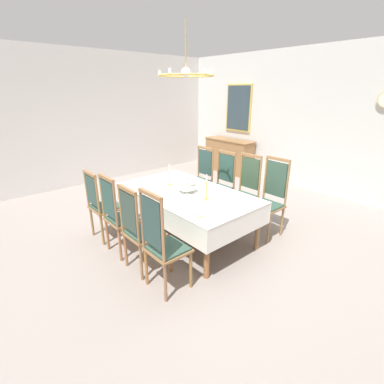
{
  "coord_description": "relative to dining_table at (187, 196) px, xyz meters",
  "views": [
    {
      "loc": [
        3.02,
        -2.52,
        2.19
      ],
      "look_at": [
        0.1,
        0.02,
        0.76
      ],
      "focal_mm": 26.12,
      "sensor_mm": 36.0,
      "label": 1
    }
  ],
  "objects": [
    {
      "name": "ground",
      "position": [
        0.0,
        0.0,
        -0.68
      ],
      "size": [
        7.21,
        7.01,
        0.04
      ],
      "primitive_type": "cube",
      "color": "gray"
    },
    {
      "name": "back_wall",
      "position": [
        0.0,
        3.54,
        0.86
      ],
      "size": [
        7.21,
        0.08,
        3.04
      ],
      "primitive_type": "cube",
      "color": "silver",
      "rests_on": "ground"
    },
    {
      "name": "left_wall",
      "position": [
        -3.64,
        0.0,
        0.86
      ],
      "size": [
        0.08,
        7.01,
        3.04
      ],
      "primitive_type": "cube",
      "color": "silver",
      "rests_on": "ground"
    },
    {
      "name": "dining_table",
      "position": [
        0.0,
        0.0,
        0.0
      ],
      "size": [
        2.14,
        1.21,
        0.73
      ],
      "color": "#9A6C41",
      "rests_on": "ground"
    },
    {
      "name": "tablecloth",
      "position": [
        0.0,
        -0.0,
        0.0
      ],
      "size": [
        2.16,
        1.23,
        0.32
      ],
      "color": "white",
      "rests_on": "dining_table"
    },
    {
      "name": "chair_south_a",
      "position": [
        -0.79,
        -1.01,
        -0.09
      ],
      "size": [
        0.44,
        0.42,
        1.09
      ],
      "color": "#96683F",
      "rests_on": "ground"
    },
    {
      "name": "chair_north_a",
      "position": [
        -0.79,
        1.01,
        -0.07
      ],
      "size": [
        0.44,
        0.42,
        1.15
      ],
      "rotation": [
        0.0,
        0.0,
        3.14
      ],
      "color": "olive",
      "rests_on": "ground"
    },
    {
      "name": "chair_south_b",
      "position": [
        -0.24,
        -1.01,
        -0.07
      ],
      "size": [
        0.44,
        0.42,
        1.15
      ],
      "color": "#965E46",
      "rests_on": "ground"
    },
    {
      "name": "chair_north_b",
      "position": [
        -0.24,
        1.01,
        -0.07
      ],
      "size": [
        0.44,
        0.42,
        1.16
      ],
      "rotation": [
        0.0,
        0.0,
        3.14
      ],
      "color": "#956947",
      "rests_on": "ground"
    },
    {
      "name": "chair_south_c",
      "position": [
        0.3,
        -1.01,
        -0.07
      ],
      "size": [
        0.44,
        0.42,
        1.14
      ],
      "color": "#9A6348",
      "rests_on": "ground"
    },
    {
      "name": "chair_north_c",
      "position": [
        0.3,
        1.01,
        -0.05
      ],
      "size": [
        0.44,
        0.42,
        1.19
      ],
      "rotation": [
        0.0,
        0.0,
        3.14
      ],
      "color": "#915E35",
      "rests_on": "ground"
    },
    {
      "name": "chair_south_d",
      "position": [
        0.79,
        -1.01,
        -0.04
      ],
      "size": [
        0.44,
        0.42,
        1.22
      ],
      "color": "#9C6337",
      "rests_on": "ground"
    },
    {
      "name": "chair_north_d",
      "position": [
        0.79,
        1.01,
        -0.04
      ],
      "size": [
        0.44,
        0.42,
        1.22
      ],
      "rotation": [
        0.0,
        0.0,
        3.14
      ],
      "color": "#976C45",
      "rests_on": "ground"
    },
    {
      "name": "soup_tureen",
      "position": [
        0.01,
        0.0,
        0.19
      ],
      "size": [
        0.29,
        0.29,
        0.23
      ],
      "color": "silver",
      "rests_on": "tablecloth"
    },
    {
      "name": "candlestick_west",
      "position": [
        -0.42,
        0.0,
        0.21
      ],
      "size": [
        0.07,
        0.07,
        0.34
      ],
      "color": "gold",
      "rests_on": "tablecloth"
    },
    {
      "name": "candlestick_east",
      "position": [
        0.42,
        -0.0,
        0.22
      ],
      "size": [
        0.07,
        0.07,
        0.37
      ],
      "color": "gold",
      "rests_on": "tablecloth"
    },
    {
      "name": "bowl_near_left",
      "position": [
        -0.16,
        0.44,
        0.09
      ],
      "size": [
        0.19,
        0.19,
        0.04
      ],
      "color": "silver",
      "rests_on": "tablecloth"
    },
    {
      "name": "bowl_near_right",
      "position": [
        0.67,
        -0.48,
        0.1
      ],
      "size": [
        0.16,
        0.16,
        0.04
      ],
      "color": "silver",
      "rests_on": "tablecloth"
    },
    {
      "name": "bowl_far_left",
      "position": [
        -0.32,
        -0.43,
        0.09
      ],
      "size": [
        0.15,
        0.15,
        0.04
      ],
      "color": "silver",
      "rests_on": "tablecloth"
    },
    {
      "name": "spoon_primary",
      "position": [
        -0.27,
        0.47,
        0.08
      ],
      "size": [
        0.05,
        0.18,
        0.01
      ],
      "rotation": [
        0.0,
        0.0,
        -0.22
      ],
      "color": "gold",
      "rests_on": "tablecloth"
    },
    {
      "name": "spoon_secondary",
      "position": [
        0.79,
        -0.45,
        0.08
      ],
      "size": [
        0.04,
        0.18,
        0.01
      ],
      "rotation": [
        0.0,
        0.0,
        -0.12
      ],
      "color": "gold",
      "rests_on": "tablecloth"
    },
    {
      "name": "sideboard",
      "position": [
        -2.04,
        3.23,
        -0.21
      ],
      "size": [
        1.44,
        0.48,
        0.9
      ],
      "rotation": [
        0.0,
        0.0,
        3.14
      ],
      "color": "olive",
      "rests_on": "ground"
    },
    {
      "name": "framed_painting",
      "position": [
        -2.0,
        3.48,
        1.05
      ],
      "size": [
        0.83,
        0.05,
        1.2
      ],
      "color": "#D1B251"
    },
    {
      "name": "chandelier",
      "position": [
        -0.0,
        0.0,
        1.7
      ],
      "size": [
        0.75,
        0.74,
        0.66
      ],
      "color": "gold"
    }
  ]
}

